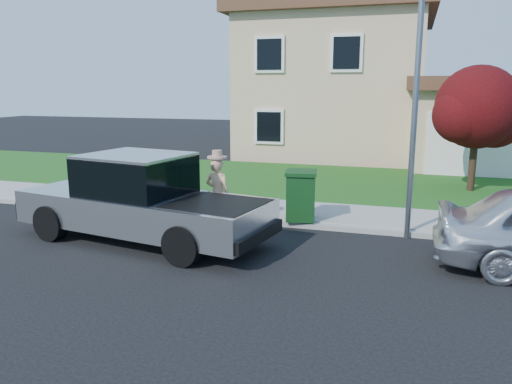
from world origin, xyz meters
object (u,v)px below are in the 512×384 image
(street_lamp, at_px, (417,102))
(trash_bin, at_px, (301,195))
(ornamental_tree, at_px, (479,111))
(woman, at_px, (218,193))
(pickup_truck, at_px, (142,201))

(street_lamp, bearing_deg, trash_bin, 146.61)
(trash_bin, bearing_deg, street_lamp, -18.41)
(ornamental_tree, xyz_separation_m, street_lamp, (-1.84, -5.58, 0.42))
(trash_bin, distance_m, street_lamp, 3.36)
(ornamental_tree, bearing_deg, woman, -134.71)
(woman, bearing_deg, pickup_truck, 56.07)
(pickup_truck, xyz_separation_m, street_lamp, (5.48, 1.82, 2.09))
(pickup_truck, distance_m, trash_bin, 3.73)
(street_lamp, bearing_deg, woman, 163.23)
(pickup_truck, bearing_deg, street_lamp, 28.11)
(ornamental_tree, relative_size, street_lamp, 0.74)
(pickup_truck, bearing_deg, trash_bin, 46.35)
(ornamental_tree, bearing_deg, pickup_truck, -134.68)
(ornamental_tree, height_order, street_lamp, street_lamp)
(woman, relative_size, ornamental_tree, 0.49)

